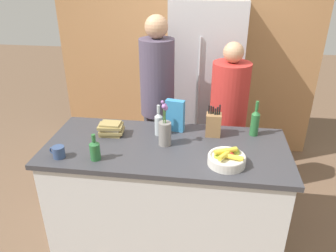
{
  "coord_description": "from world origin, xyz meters",
  "views": [
    {
      "loc": [
        0.32,
        -2.2,
        2.18
      ],
      "look_at": [
        0.0,
        0.1,
        1.03
      ],
      "focal_mm": 35.0,
      "sensor_mm": 36.0,
      "label": 1
    }
  ],
  "objects": [
    {
      "name": "ground_plane",
      "position": [
        0.0,
        0.0,
        0.0
      ],
      "size": [
        14.0,
        14.0,
        0.0
      ],
      "primitive_type": "plane",
      "color": "brown"
    },
    {
      "name": "back_wall_wood",
      "position": [
        0.0,
        1.71,
        1.3
      ],
      "size": [
        3.1,
        0.12,
        2.6
      ],
      "color": "#AD7A4C",
      "rests_on": "ground_plane"
    },
    {
      "name": "fruit_bowl",
      "position": [
        0.46,
        -0.2,
        0.95
      ],
      "size": [
        0.27,
        0.27,
        0.12
      ],
      "color": "silver",
      "rests_on": "kitchen_island"
    },
    {
      "name": "person_in_blue",
      "position": [
        0.5,
        0.7,
        0.88
      ],
      "size": [
        0.35,
        0.35,
        1.58
      ],
      "rotation": [
        0.0,
        0.0,
        0.42
      ],
      "color": "#383842",
      "rests_on": "ground_plane"
    },
    {
      "name": "flower_vase",
      "position": [
        -0.01,
        0.02,
        1.03
      ],
      "size": [
        0.1,
        0.1,
        0.37
      ],
      "color": "gray",
      "rests_on": "kitchen_island"
    },
    {
      "name": "book_stack",
      "position": [
        -0.48,
        0.12,
        0.96
      ],
      "size": [
        0.21,
        0.16,
        0.11
      ],
      "color": "#99844C",
      "rests_on": "kitchen_island"
    },
    {
      "name": "cereal_box",
      "position": [
        0.04,
        0.27,
        1.04
      ],
      "size": [
        0.16,
        0.09,
        0.27
      ],
      "color": "teal",
      "rests_on": "kitchen_island"
    },
    {
      "name": "person_at_sink",
      "position": [
        -0.19,
        0.71,
        1.02
      ],
      "size": [
        0.32,
        0.32,
        1.79
      ],
      "rotation": [
        0.0,
        0.0,
        0.37
      ],
      "color": "#383842",
      "rests_on": "ground_plane"
    },
    {
      "name": "kitchen_island",
      "position": [
        0.0,
        0.0,
        0.45
      ],
      "size": [
        1.9,
        0.83,
        0.91
      ],
      "color": "silver",
      "rests_on": "ground_plane"
    },
    {
      "name": "bottle_wine",
      "position": [
        0.69,
        0.28,
        1.02
      ],
      "size": [
        0.07,
        0.07,
        0.3
      ],
      "color": "#286633",
      "rests_on": "kitchen_island"
    },
    {
      "name": "bottle_vinegar",
      "position": [
        -0.09,
        0.18,
        1.01
      ],
      "size": [
        0.07,
        0.07,
        0.26
      ],
      "color": "#B2BCC1",
      "rests_on": "kitchen_island"
    },
    {
      "name": "coffee_mug",
      "position": [
        -0.76,
        -0.28,
        0.95
      ],
      "size": [
        0.12,
        0.09,
        0.09
      ],
      "color": "#334770",
      "rests_on": "kitchen_island"
    },
    {
      "name": "bottle_oil",
      "position": [
        -0.48,
        -0.27,
        0.99
      ],
      "size": [
        0.08,
        0.08,
        0.2
      ],
      "color": "#286633",
      "rests_on": "kitchen_island"
    },
    {
      "name": "knife_block",
      "position": [
        0.36,
        0.23,
        1.0
      ],
      "size": [
        0.12,
        0.1,
        0.27
      ],
      "color": "olive",
      "rests_on": "kitchen_island"
    },
    {
      "name": "refrigerator",
      "position": [
        0.25,
        1.35,
        0.94
      ],
      "size": [
        0.77,
        0.62,
        1.88
      ],
      "color": "#B7B7BC",
      "rests_on": "ground_plane"
    }
  ]
}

